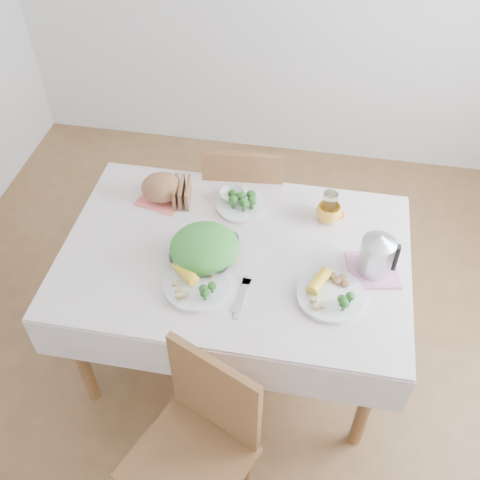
% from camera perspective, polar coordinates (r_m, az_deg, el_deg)
% --- Properties ---
extents(floor, '(3.60, 3.60, 0.00)m').
position_cam_1_polar(floor, '(3.04, -0.45, -11.02)').
color(floor, brown).
rests_on(floor, ground).
extents(dining_table, '(1.40, 0.90, 0.75)m').
position_cam_1_polar(dining_table, '(2.73, -0.49, -6.74)').
color(dining_table, brown).
rests_on(dining_table, floor).
extents(tablecloth, '(1.50, 1.00, 0.01)m').
position_cam_1_polar(tablecloth, '(2.44, -0.55, -1.32)').
color(tablecloth, beige).
rests_on(tablecloth, dining_table).
extents(chair_near, '(0.54, 0.54, 0.91)m').
position_cam_1_polar(chair_near, '(2.27, -5.34, -21.35)').
color(chair_near, brown).
rests_on(chair_near, floor).
extents(chair_far, '(0.45, 0.45, 0.92)m').
position_cam_1_polar(chair_far, '(3.12, 0.54, 4.09)').
color(chair_far, brown).
rests_on(chair_far, floor).
extents(salad_bowl, '(0.30, 0.30, 0.07)m').
position_cam_1_polar(salad_bowl, '(2.39, -3.58, -1.28)').
color(salad_bowl, white).
rests_on(salad_bowl, tablecloth).
extents(dinner_plate_left, '(0.37, 0.37, 0.02)m').
position_cam_1_polar(dinner_plate_left, '(2.30, -4.41, -4.61)').
color(dinner_plate_left, white).
rests_on(dinner_plate_left, tablecloth).
extents(dinner_plate_right, '(0.39, 0.39, 0.02)m').
position_cam_1_polar(dinner_plate_right, '(2.29, 9.18, -5.56)').
color(dinner_plate_right, white).
rests_on(dinner_plate_right, tablecloth).
extents(broccoli_plate, '(0.29, 0.29, 0.02)m').
position_cam_1_polar(broccoli_plate, '(2.63, 0.13, 3.51)').
color(broccoli_plate, beige).
rests_on(broccoli_plate, tablecloth).
extents(napkin, '(0.24, 0.24, 0.00)m').
position_cam_1_polar(napkin, '(2.71, -7.82, 4.34)').
color(napkin, '#FE7165').
rests_on(napkin, tablecloth).
extents(bread_loaf, '(0.23, 0.23, 0.12)m').
position_cam_1_polar(bread_loaf, '(2.68, -7.94, 5.24)').
color(bread_loaf, brown).
rests_on(bread_loaf, napkin).
extents(fruit_bowl, '(0.15, 0.15, 0.04)m').
position_cam_1_polar(fruit_bowl, '(2.67, -0.81, 4.55)').
color(fruit_bowl, white).
rests_on(fruit_bowl, tablecloth).
extents(yellow_mug, '(0.11, 0.11, 0.09)m').
position_cam_1_polar(yellow_mug, '(2.58, 8.99, 2.73)').
color(yellow_mug, gold).
rests_on(yellow_mug, tablecloth).
extents(glass_tumbler, '(0.07, 0.07, 0.13)m').
position_cam_1_polar(glass_tumbler, '(2.59, 9.08, 3.65)').
color(glass_tumbler, white).
rests_on(glass_tumbler, tablecloth).
extents(pink_tray, '(0.24, 0.24, 0.02)m').
position_cam_1_polar(pink_tray, '(2.42, 13.31, -2.97)').
color(pink_tray, pink).
rests_on(pink_tray, tablecloth).
extents(electric_kettle, '(0.18, 0.18, 0.20)m').
position_cam_1_polar(electric_kettle, '(2.34, 13.77, -1.15)').
color(electric_kettle, '#B2B5BA').
rests_on(electric_kettle, pink_tray).
extents(fork_left, '(0.03, 0.21, 0.00)m').
position_cam_1_polar(fork_left, '(2.27, 0.09, -5.94)').
color(fork_left, silver).
rests_on(fork_left, tablecloth).
extents(fork_right, '(0.06, 0.18, 0.00)m').
position_cam_1_polar(fork_right, '(2.28, 0.14, -5.63)').
color(fork_right, silver).
rests_on(fork_right, tablecloth).
extents(knife, '(0.17, 0.06, 0.00)m').
position_cam_1_polar(knife, '(2.30, -3.55, -4.97)').
color(knife, silver).
rests_on(knife, tablecloth).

